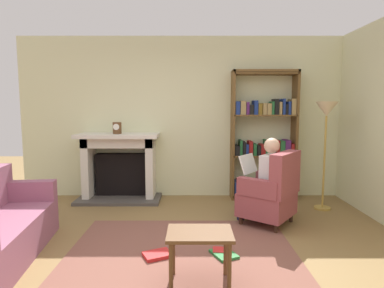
{
  "coord_description": "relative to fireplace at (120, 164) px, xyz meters",
  "views": [
    {
      "loc": [
        0.11,
        -3.04,
        1.54
      ],
      "look_at": [
        0.1,
        1.2,
        1.05
      ],
      "focal_mm": 30.53,
      "sensor_mm": 36.0,
      "label": 1
    }
  ],
  "objects": [
    {
      "name": "ground",
      "position": [
        1.09,
        -2.3,
        -0.58
      ],
      "size": [
        14.0,
        14.0,
        0.0
      ],
      "primitive_type": "plane",
      "color": "olive"
    },
    {
      "name": "back_wall",
      "position": [
        1.09,
        0.25,
        0.77
      ],
      "size": [
        5.6,
        0.1,
        2.7
      ],
      "primitive_type": "cube",
      "color": "beige",
      "rests_on": "ground"
    },
    {
      "name": "area_rug",
      "position": [
        1.09,
        -2.0,
        -0.58
      ],
      "size": [
        2.4,
        1.8,
        0.01
      ],
      "primitive_type": "cube",
      "color": "brown",
      "rests_on": "ground"
    },
    {
      "name": "fireplace",
      "position": [
        0.0,
        0.0,
        0.0
      ],
      "size": [
        1.35,
        0.64,
        1.1
      ],
      "color": "#4C4742",
      "rests_on": "ground"
    },
    {
      "name": "mantel_clock",
      "position": [
        -0.01,
        -0.1,
        0.61
      ],
      "size": [
        0.14,
        0.14,
        0.19
      ],
      "color": "brown",
      "rests_on": "fireplace"
    },
    {
      "name": "bookshelf",
      "position": [
        2.39,
        0.04,
        0.41
      ],
      "size": [
        1.06,
        0.32,
        2.12
      ],
      "color": "brown",
      "rests_on": "ground"
    },
    {
      "name": "armchair_reading",
      "position": [
        2.24,
        -1.21,
        -0.16
      ],
      "size": [
        0.88,
        0.88,
        0.97
      ],
      "rotation": [
        0.0,
        0.0,
        4.06
      ],
      "color": "#331E14",
      "rests_on": "ground"
    },
    {
      "name": "seated_reader",
      "position": [
        2.14,
        -1.14,
        0.04
      ],
      "size": [
        0.59,
        0.56,
        1.14
      ],
      "rotation": [
        0.0,
        0.0,
        4.06
      ],
      "color": "silver",
      "rests_on": "ground"
    },
    {
      "name": "side_table",
      "position": [
        1.27,
        -2.66,
        -0.18
      ],
      "size": [
        0.56,
        0.39,
        0.48
      ],
      "color": "brown",
      "rests_on": "ground"
    },
    {
      "name": "scattered_books",
      "position": [
        1.21,
        -2.13,
        -0.55
      ],
      "size": [
        1.0,
        0.35,
        0.04
      ],
      "color": "red",
      "rests_on": "area_rug"
    },
    {
      "name": "floor_lamp",
      "position": [
        3.17,
        -0.55,
        0.78
      ],
      "size": [
        0.32,
        0.32,
        1.61
      ],
      "color": "#B7933F",
      "rests_on": "ground"
    }
  ]
}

